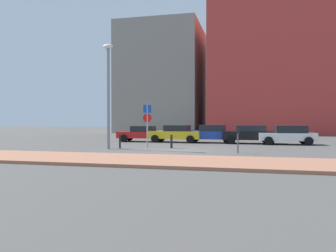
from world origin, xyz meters
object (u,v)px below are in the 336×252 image
Objects in this scene: parking_sign_post at (147,120)px; parked_car_black at (250,134)px; parked_car_blue at (211,133)px; traffic_bollard_near at (120,142)px; parked_car_yellow at (176,133)px; parked_car_red at (143,133)px; parked_car_white at (287,134)px; traffic_bollard_mid at (171,141)px; parking_meter at (238,137)px; street_lamp at (108,87)px.

parked_car_black is at bearing 38.37° from parking_sign_post.
traffic_bollard_near is at bearing -127.93° from parked_car_blue.
parked_car_black is (6.03, -0.02, 0.03)m from parked_car_yellow.
parked_car_yellow is at bearing 179.78° from parked_car_black.
parked_car_blue is at bearing 52.07° from traffic_bollard_near.
parked_car_red is 2.92m from parked_car_yellow.
parked_car_white reaches higher than traffic_bollard_mid.
traffic_bollard_mid is (-5.09, -5.62, -0.32)m from parked_car_black.
traffic_bollard_mid is at bearing 16.85° from traffic_bollard_near.
parked_car_white is 9.50m from traffic_bollard_mid.
parking_sign_post is (-0.80, -5.43, 1.11)m from parked_car_yellow.
parked_car_white is at bearing 27.79° from parking_sign_post.
parked_car_white is 10.94m from parking_sign_post.
parking_sign_post is 2.39m from traffic_bollard_near.
parking_meter is (8.24, -8.14, 0.21)m from parked_car_red.
traffic_bollard_mid is (3.26, 0.99, 0.00)m from traffic_bollard_near.
parked_car_yellow is 7.03m from traffic_bollard_near.
street_lamp is (-5.89, -7.23, 3.24)m from parked_car_blue.
traffic_bollard_near is at bearing -141.69° from parking_sign_post.
parked_car_yellow is at bearing 81.57° from parking_sign_post.
parking_sign_post reaches higher than parked_car_white.
traffic_bollard_near is (-8.35, -6.61, -0.32)m from parked_car_black.
parked_car_white is (2.80, -0.33, 0.00)m from parked_car_black.
street_lamp is at bearing -142.05° from parking_sign_post.
parked_car_red is 1.00× the size of parked_car_black.
parked_car_black is 4.91× the size of traffic_bollard_mid.
parked_car_black is at bearing 84.98° from parking_meter.
traffic_bollard_mid is (1.75, -0.21, -1.40)m from parking_sign_post.
parked_car_blue is 0.93× the size of parked_car_black.
parked_car_black is 1.50× the size of parking_sign_post.
parking_meter is 8.86m from street_lamp.
parked_car_white is 13.93m from street_lamp.
traffic_bollard_near is at bearing -150.63° from parked_car_white.
parked_car_black is 7.99m from parking_meter.
parked_car_yellow is at bearing 70.70° from traffic_bollard_near.
parking_sign_post reaches higher than parking_meter.
traffic_bollard_near is (0.60, -6.79, -0.26)m from parked_car_red.
parked_car_white is at bearing -6.79° from parked_car_black.
parked_car_white is at bearing 29.37° from traffic_bollard_near.
parked_car_blue reaches higher than parked_car_black.
street_lamp is at bearing -141.73° from parked_car_black.
parked_car_black is at bearing 47.85° from traffic_bollard_mid.
parked_car_black reaches higher than parked_car_yellow.
parked_car_red is at bearing 176.86° from parked_car_yellow.
parking_sign_post is at bearing -152.21° from parked_car_white.
parked_car_black is 0.65× the size of street_lamp.
parking_sign_post is at bearing 173.14° from traffic_bollard_mid.
parked_car_black is (8.94, -0.18, 0.06)m from parked_car_red.
street_lamp is (-2.93, -7.09, 3.26)m from parked_car_yellow.
parked_car_red is 7.97m from street_lamp.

